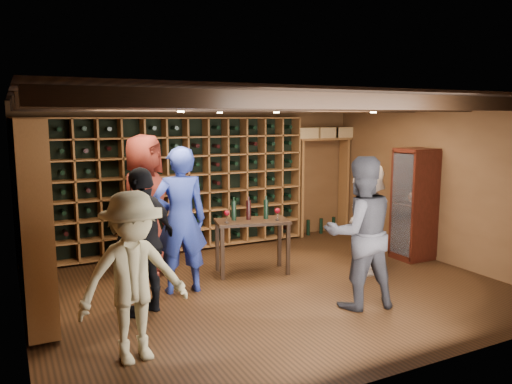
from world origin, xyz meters
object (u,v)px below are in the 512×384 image
man_blue_shirt (180,220)px  guest_beige (367,217)px  man_grey_suit (360,233)px  guest_woman_black (145,242)px  display_cabinet (414,206)px  tasting_table (252,226)px  guest_red_floral (145,205)px  guest_khaki (133,278)px

man_blue_shirt → guest_beige: size_ratio=1.17×
man_grey_suit → guest_woman_black: 2.52m
display_cabinet → tasting_table: (-2.64, 0.51, -0.15)m
display_cabinet → guest_red_floral: size_ratio=0.86×
display_cabinet → man_blue_shirt: 3.82m
guest_woman_black → display_cabinet: bearing=146.9°
man_grey_suit → guest_khaki: (-2.72, -0.13, -0.10)m
display_cabinet → tasting_table: bearing=169.1°
man_grey_suit → guest_red_floral: guest_red_floral is taller
man_blue_shirt → guest_beige: man_blue_shirt is taller
display_cabinet → man_blue_shirt: size_ratio=0.92×
guest_red_floral → guest_woman_black: bearing=-156.4°
man_blue_shirt → tasting_table: size_ratio=1.67×
display_cabinet → guest_red_floral: 4.20m
man_blue_shirt → guest_red_floral: bearing=-69.0°
man_grey_suit → guest_woman_black: bearing=-9.7°
man_blue_shirt → guest_khaki: bearing=65.7°
guest_red_floral → guest_woman_black: (-0.38, -1.45, -0.16)m
man_blue_shirt → man_grey_suit: 2.27m
guest_red_floral → guest_beige: size_ratio=1.25×
guest_red_floral → guest_khaki: size_ratio=1.26×
man_grey_suit → man_blue_shirt: bearing=-28.1°
guest_khaki → guest_beige: (3.71, 1.19, 0.01)m
guest_khaki → tasting_table: (2.16, 1.88, -0.10)m
display_cabinet → guest_khaki: (-4.80, -1.37, -0.05)m
guest_red_floral → tasting_table: 1.57m
guest_khaki → man_grey_suit: bearing=-3.7°
man_grey_suit → guest_red_floral: 3.09m
display_cabinet → guest_woman_black: bearing=-176.0°
man_grey_suit → guest_beige: size_ratio=1.12×
display_cabinet → guest_khaki: bearing=-164.1°
man_grey_suit → guest_beige: man_grey_suit is taller
man_grey_suit → guest_beige: bearing=-121.0°
guest_red_floral → tasting_table: size_ratio=1.78×
guest_khaki → guest_beige: guest_beige is taller
guest_khaki → tasting_table: 2.86m
man_blue_shirt → guest_beige: bearing=179.1°
guest_khaki → tasting_table: bearing=34.6°
man_blue_shirt → man_grey_suit: (1.73, -1.46, -0.04)m
display_cabinet → guest_red_floral: bearing=164.1°
display_cabinet → man_blue_shirt: man_blue_shirt is taller
guest_red_floral → guest_woman_black: 1.51m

